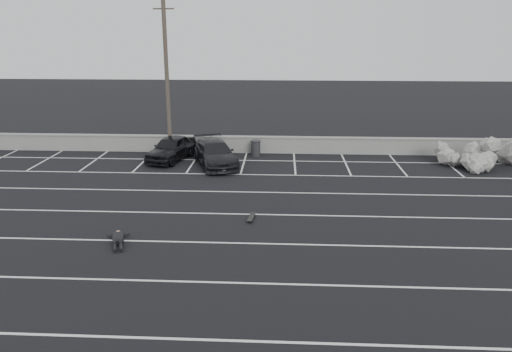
# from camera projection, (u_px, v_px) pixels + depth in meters

# --- Properties ---
(ground) EXTENTS (120.00, 120.00, 0.00)m
(ground) POSITION_uv_depth(u_px,v_px,m) (194.00, 242.00, 18.56)
(ground) COLOR black
(ground) RESTS_ON ground
(seawall) EXTENTS (50.00, 0.45, 1.06)m
(seawall) POSITION_uv_depth(u_px,v_px,m) (231.00, 144.00, 31.80)
(seawall) COLOR gray
(seawall) RESTS_ON ground
(stall_lines) EXTENTS (36.00, 20.05, 0.01)m
(stall_lines) POSITION_uv_depth(u_px,v_px,m) (209.00, 202.00, 22.78)
(stall_lines) COLOR silver
(stall_lines) RESTS_ON ground
(car_left) EXTENTS (2.78, 4.56, 1.45)m
(car_left) POSITION_uv_depth(u_px,v_px,m) (171.00, 148.00, 29.91)
(car_left) COLOR black
(car_left) RESTS_ON ground
(car_right) EXTENTS (3.48, 5.23, 1.41)m
(car_right) POSITION_uv_depth(u_px,v_px,m) (215.00, 153.00, 28.78)
(car_right) COLOR black
(car_right) RESTS_ON ground
(utility_pole) EXTENTS (1.25, 0.25, 9.34)m
(utility_pole) POSITION_uv_depth(u_px,v_px,m) (167.00, 78.00, 30.03)
(utility_pole) COLOR #4C4238
(utility_pole) RESTS_ON ground
(trash_bin) EXTENTS (0.71, 0.71, 0.96)m
(trash_bin) POSITION_uv_depth(u_px,v_px,m) (256.00, 148.00, 30.99)
(trash_bin) COLOR #27272A
(trash_bin) RESTS_ON ground
(riprap_pile) EXTENTS (5.96, 3.95, 1.23)m
(riprap_pile) POSITION_uv_depth(u_px,v_px,m) (479.00, 159.00, 28.45)
(riprap_pile) COLOR #ACA8A1
(riprap_pile) RESTS_ON ground
(person) EXTENTS (2.07, 2.63, 0.43)m
(person) POSITION_uv_depth(u_px,v_px,m) (118.00, 235.00, 18.66)
(person) COLOR black
(person) RESTS_ON ground
(skateboard) EXTENTS (0.32, 0.87, 0.10)m
(skateboard) POSITION_uv_depth(u_px,v_px,m) (251.00, 218.00, 20.75)
(skateboard) COLOR black
(skateboard) RESTS_ON ground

